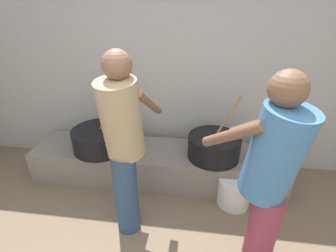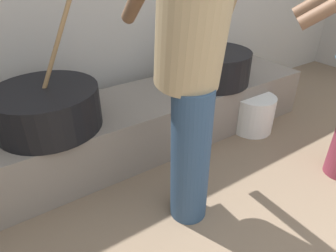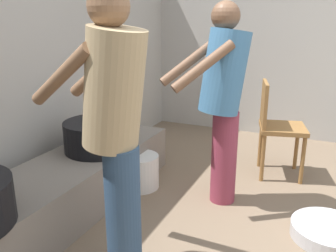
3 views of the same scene
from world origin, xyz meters
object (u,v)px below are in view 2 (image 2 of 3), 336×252
Objects in this scene: cooking_pot_secondary at (47,108)px; bucket_white_plastic at (253,113)px; cook_in_tan_shirt at (191,55)px; cooking_pot_main at (214,66)px.

cooking_pot_secondary reaches higher than bucket_white_plastic.
cooking_pot_secondary is 0.93m from cook_in_tan_shirt.
cooking_pot_main is 1.07m from cook_in_tan_shirt.
cook_in_tan_shirt reaches higher than bucket_white_plastic.
bucket_white_plastic is (1.47, -0.27, -0.36)m from cooking_pot_secondary.
bucket_white_plastic is at bearing 22.38° from cook_in_tan_shirt.
cooking_pot_main reaches higher than cooking_pot_secondary.
cook_in_tan_shirt is (0.50, -0.67, 0.40)m from cooking_pot_secondary.
cooking_pot_main is 2.15× the size of bucket_white_plastic.
cook_in_tan_shirt is (-0.75, -0.66, 0.40)m from cooking_pot_main.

